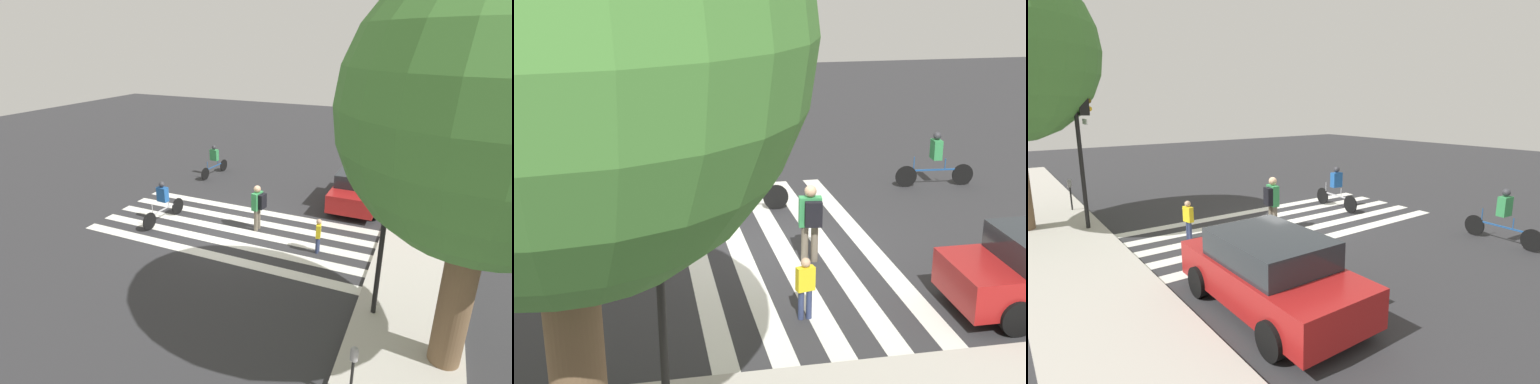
% 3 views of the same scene
% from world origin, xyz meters
% --- Properties ---
extents(ground_plane, '(60.00, 60.00, 0.00)m').
position_xyz_m(ground_plane, '(0.00, 0.00, 0.00)').
color(ground_plane, '#2D2D30').
extents(crosswalk_stripes, '(4.26, 10.00, 0.01)m').
position_xyz_m(crosswalk_stripes, '(0.00, 0.00, 0.00)').
color(crosswalk_stripes, silver).
rests_on(crosswalk_stripes, ground_plane).
extents(traffic_light, '(0.60, 0.50, 4.58)m').
position_xyz_m(traffic_light, '(2.87, 5.32, 3.21)').
color(traffic_light, black).
rests_on(traffic_light, ground_plane).
extents(street_tree, '(5.31, 5.31, 8.06)m').
position_xyz_m(street_tree, '(3.88, 7.06, 5.37)').
color(street_tree, brown).
rests_on(street_tree, ground_plane).
extents(pedestrian_adult_tall_backpack, '(0.50, 0.43, 1.70)m').
position_xyz_m(pedestrian_adult_tall_backpack, '(-0.42, 0.83, 0.99)').
color(pedestrian_adult_tall_backpack, '#6B6051').
rests_on(pedestrian_adult_tall_backpack, ground_plane).
extents(pedestrian_child_with_backpack, '(0.35, 0.21, 1.17)m').
position_xyz_m(pedestrian_child_with_backpack, '(0.29, 3.26, 0.66)').
color(pedestrian_child_with_backpack, navy).
rests_on(pedestrian_child_with_backpack, ground_plane).
extents(cyclist_near_curb, '(2.26, 0.41, 1.61)m').
position_xyz_m(cyclist_near_curb, '(0.41, -2.71, 0.86)').
color(cyclist_near_curb, black).
rests_on(cyclist_near_curb, ground_plane).
extents(cyclist_far_lane, '(2.27, 0.42, 1.58)m').
position_xyz_m(cyclist_far_lane, '(-5.22, -3.76, 0.86)').
color(cyclist_far_lane, black).
rests_on(cyclist_far_lane, ground_plane).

